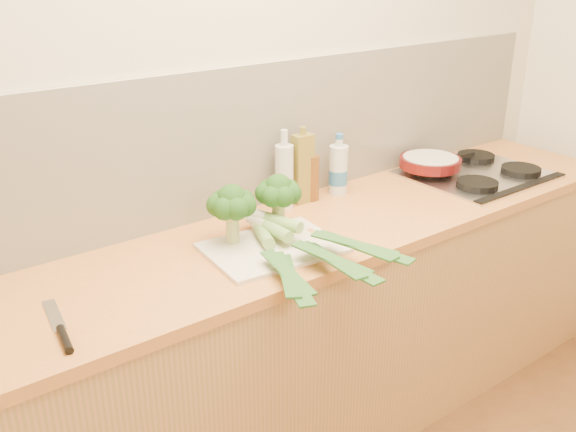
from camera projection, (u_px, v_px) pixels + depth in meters
name	position (u px, v px, depth m)	size (l,w,h in m)	color
room_shell	(243.00, 140.00, 2.35)	(3.50, 3.50, 3.50)	beige
counter	(291.00, 341.00, 2.42)	(3.20, 0.62, 0.90)	#BD824E
gas_hob	(477.00, 172.00, 2.80)	(0.58, 0.50, 0.04)	silver
chopping_board	(273.00, 248.00, 2.12)	(0.43, 0.32, 0.01)	silver
broccoli_left	(232.00, 204.00, 2.09)	(0.16, 0.17, 0.20)	#A2AE65
broccoli_right	(278.00, 193.00, 2.18)	(0.16, 0.16, 0.20)	#A2AE65
leek_front	(270.00, 246.00, 2.06)	(0.28, 0.63, 0.04)	white
leek_mid	(294.00, 240.00, 2.06)	(0.11, 0.62, 0.04)	white
leek_back	(302.00, 228.00, 2.10)	(0.22, 0.65, 0.04)	white
chefs_knife	(62.00, 333.00, 1.65)	(0.07, 0.30, 0.02)	silver
skillet	(431.00, 162.00, 2.79)	(0.39, 0.27, 0.05)	#530E0D
oil_tin	(303.00, 168.00, 2.47)	(0.08, 0.05, 0.30)	olive
glass_bottle	(284.00, 175.00, 2.42)	(0.07, 0.07, 0.30)	silver
amber_bottle	(311.00, 177.00, 2.50)	(0.06, 0.06, 0.23)	brown
water_bottle	(338.00, 171.00, 2.57)	(0.08, 0.08, 0.23)	silver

